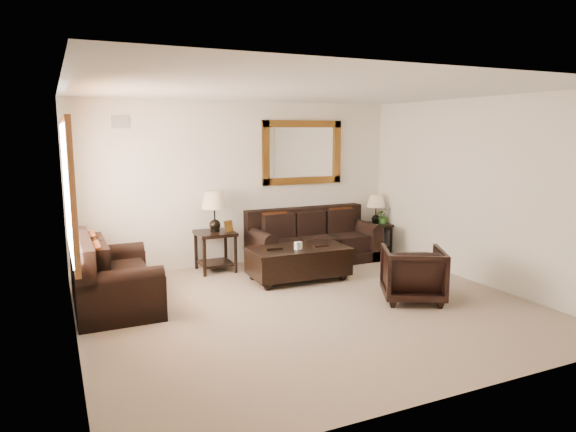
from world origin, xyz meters
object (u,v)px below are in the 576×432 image
end_table_left (215,219)px  end_table_right (376,214)px  coffee_table (298,260)px  armchair (413,271)px  sofa (312,243)px  loveseat (110,281)px

end_table_left → end_table_right: end_table_left is taller
coffee_table → armchair: (0.95, -1.49, 0.08)m
coffee_table → end_table_right: bearing=28.4°
sofa → end_table_left: end_table_left is taller
sofa → coffee_table: sofa is taller
sofa → loveseat: size_ratio=1.33×
sofa → armchair: 2.41m
end_table_right → coffee_table: end_table_right is taller
loveseat → sofa: bearing=-73.7°
end_table_right → armchair: (-1.15, -2.55, -0.30)m
end_table_right → armchair: bearing=-114.3°
end_table_left → coffee_table: end_table_left is taller
sofa → armchair: sofa is taller
end_table_left → end_table_right: size_ratio=1.21×
end_table_left → armchair: bearing=-52.2°
loveseat → end_table_left: (1.72, 1.10, 0.50)m
end_table_left → end_table_right: (3.09, 0.05, -0.15)m
coffee_table → loveseat: bearing=-176.3°
sofa → end_table_left: (-1.69, 0.10, 0.52)m
sofa → end_table_right: bearing=6.2°
end_table_right → coffee_table: (-2.11, -1.06, -0.39)m
armchair → loveseat: bearing=7.3°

